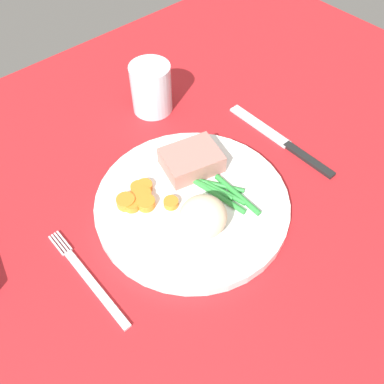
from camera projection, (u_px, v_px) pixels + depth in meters
The scene contains 9 objects.
dining_table at pixel (192, 211), 58.02cm from camera, with size 120.00×90.00×2.00cm.
dinner_plate at pixel (192, 200), 56.99cm from camera, with size 26.37×26.37×1.60cm, color white.
meat_portion at pixel (191, 160), 58.71cm from camera, with size 7.89×6.12×2.77cm, color #B2756B.
mashed_potatoes at pixel (203, 217), 51.20cm from camera, with size 6.11×5.90×5.03cm, color beige.
carrot_slices at pixel (141, 198), 55.58cm from camera, with size 6.70×7.02×1.26cm.
green_beans at pixel (223, 192), 56.39cm from camera, with size 5.04×11.28×0.79cm.
fork at pixel (88, 278), 50.30cm from camera, with size 1.44×16.60×0.40cm.
knife at pixel (282, 141), 65.01cm from camera, with size 1.70×20.50×0.64cm.
water_glass at pixel (152, 91), 67.54cm from camera, with size 6.58×6.58×8.24cm.
Camera 1 is at (-22.59, -25.59, 48.00)cm, focal length 38.88 mm.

